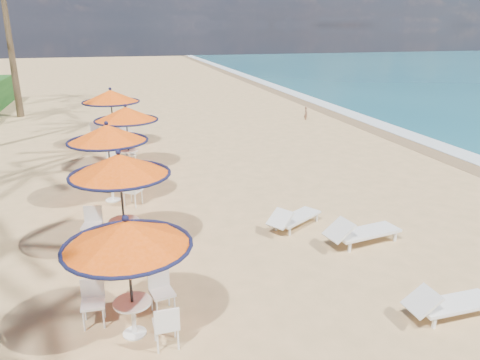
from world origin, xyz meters
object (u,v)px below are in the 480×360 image
at_px(station_4, 111,103).
at_px(lounger_far, 293,218).
at_px(station_0, 129,248).
at_px(lounger_mid, 360,232).
at_px(lounger_near, 447,303).
at_px(station_1, 120,174).
at_px(station_3, 125,122).
at_px(station_2, 109,140).

relative_size(station_4, lounger_far, 1.46).
relative_size(station_0, lounger_mid, 1.09).
height_order(station_0, lounger_near, station_0).
bearing_deg(lounger_far, station_4, 80.61).
height_order(station_1, lounger_near, station_1).
relative_size(station_1, station_3, 1.01).
distance_m(station_0, station_4, 14.46).
xyz_separation_m(station_1, station_4, (-0.08, 10.90, 0.03)).
height_order(station_2, lounger_near, station_2).
relative_size(station_0, lounger_far, 1.26).
bearing_deg(lounger_mid, station_4, 105.88).
bearing_deg(station_4, station_0, -89.54).
bearing_deg(station_1, lounger_mid, -13.45).
distance_m(station_1, lounger_near, 7.56).
height_order(lounger_near, lounger_far, lounger_near).
bearing_deg(station_4, station_3, -83.25).
bearing_deg(station_3, station_1, -93.17).
xyz_separation_m(station_2, station_4, (0.14, 7.39, 0.01)).
xyz_separation_m(station_0, station_3, (0.35, 10.53, 0.14)).
height_order(station_3, lounger_mid, station_3).
xyz_separation_m(station_1, lounger_mid, (5.73, -1.37, -1.58)).
height_order(station_1, lounger_far, station_1).
bearing_deg(lounger_near, lounger_far, 103.99).
relative_size(station_0, station_1, 0.92).
relative_size(station_0, station_3, 0.92).
xyz_separation_m(lounger_mid, lounger_far, (-1.26, 1.38, -0.04)).
distance_m(station_0, lounger_far, 5.85).
distance_m(station_0, station_2, 7.08).
bearing_deg(station_0, station_3, 88.10).
bearing_deg(lounger_far, station_2, 111.21).
height_order(station_4, lounger_near, station_4).
bearing_deg(lounger_near, station_1, 139.63).
height_order(station_1, station_3, station_1).
xyz_separation_m(station_4, lounger_mid, (5.81, -12.27, -1.61)).
distance_m(station_1, station_3, 6.99).
bearing_deg(lounger_far, station_3, 88.32).
relative_size(station_1, lounger_near, 1.38).
bearing_deg(station_3, station_2, -99.97).
bearing_deg(station_1, lounger_far, 0.10).
height_order(station_4, lounger_mid, station_4).
relative_size(station_2, station_4, 0.97).
relative_size(station_0, station_2, 0.90).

